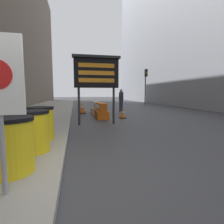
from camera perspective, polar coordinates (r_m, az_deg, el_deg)
The scene contains 12 objects.
ground_plane at distance 2.88m, azimuth -16.37°, elevation -22.37°, with size 120.00×120.00×0.00m, color #38383A.
barrel_drum_foreground at distance 3.15m, azimuth -30.59°, elevation -9.24°, with size 0.74×0.74×0.87m.
barrel_drum_middle at distance 4.04m, azimuth -24.83°, elevation -5.69°, with size 0.74×0.74×0.87m.
barrel_drum_back at distance 4.98m, azimuth -22.54°, elevation -3.43°, with size 0.74×0.74×0.87m.
message_board at distance 7.67m, azimuth -5.11°, elevation 12.51°, with size 2.02×0.36×2.93m.
jersey_barrier_orange_far at distance 9.67m, azimuth -3.54°, elevation 0.23°, with size 0.60×1.70×0.83m.
jersey_barrier_cream at distance 11.87m, azimuth -5.12°, elevation 1.20°, with size 0.64×1.79×0.77m.
traffic_cone_near at distance 11.88m, azimuth -9.63°, elevation 1.37°, with size 0.44×0.44×0.79m.
traffic_cone_mid at distance 9.53m, azimuth 3.52°, elevation -0.38°, with size 0.32×0.32×0.57m.
traffic_light_near_curb at distance 16.64m, azimuth -10.86°, elevation 11.60°, with size 0.28×0.44×4.10m.
traffic_light_far_side at distance 20.96m, azimuth 10.96°, elevation 10.47°, with size 0.28×0.45×4.11m.
pedestrian_worker at distance 13.16m, azimuth 3.00°, elevation 4.51°, with size 0.29×0.45×1.67m.
Camera 1 is at (0.23, -2.53, 1.37)m, focal length 28.00 mm.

